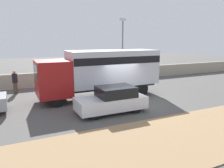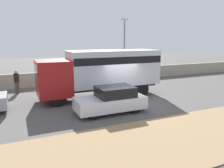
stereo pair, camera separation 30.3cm
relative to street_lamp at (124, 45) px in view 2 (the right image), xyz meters
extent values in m
plane|color=#514F4C|center=(-3.31, -7.26, -3.57)|extent=(80.00, 80.00, 0.00)
cube|color=#937551|center=(-3.31, -12.50, -3.55)|extent=(60.00, 4.53, 0.04)
cube|color=#A39984|center=(-3.31, 0.57, -2.94)|extent=(60.00, 0.35, 1.26)
cylinder|color=slate|center=(0.00, 0.00, -0.66)|extent=(0.14, 0.14, 5.83)
cube|color=beige|center=(0.00, 0.00, 2.40)|extent=(0.56, 0.28, 0.20)
cube|color=maroon|center=(-7.68, -4.96, -1.94)|extent=(2.11, 2.40, 2.31)
cube|color=black|center=(-8.71, -4.96, -1.47)|extent=(0.06, 2.04, 1.02)
cube|color=#2D2D33|center=(-3.40, -4.96, -2.80)|extent=(6.46, 1.32, 0.25)
cube|color=silver|center=(-3.40, -4.96, -1.45)|extent=(6.46, 2.41, 2.45)
cube|color=black|center=(-3.40, -4.96, -0.86)|extent=(6.43, 2.43, 0.49)
cylinder|color=black|center=(-7.68, -5.99, -3.04)|extent=(1.08, 0.28, 1.08)
cylinder|color=black|center=(-7.68, -3.93, -3.04)|extent=(1.08, 0.28, 1.08)
cylinder|color=black|center=(-1.62, -5.99, -3.04)|extent=(1.08, 0.28, 1.08)
cylinder|color=black|center=(-1.62, -3.93, -3.04)|extent=(1.08, 0.28, 1.08)
cylinder|color=black|center=(-2.91, -5.99, -3.04)|extent=(1.08, 0.28, 1.08)
cylinder|color=black|center=(-2.91, -3.93, -3.04)|extent=(1.08, 0.28, 1.08)
cube|color=silver|center=(-5.11, -8.29, -3.01)|extent=(3.97, 1.74, 0.69)
cube|color=black|center=(-4.79, -8.29, -2.37)|extent=(2.07, 1.60, 0.58)
cylinder|color=black|center=(-6.34, -9.04, -3.28)|extent=(0.58, 0.20, 0.58)
cylinder|color=black|center=(-6.34, -7.54, -3.28)|extent=(0.58, 0.20, 0.58)
cylinder|color=black|center=(-3.87, -9.04, -3.28)|extent=(0.58, 0.20, 0.58)
cylinder|color=black|center=(-3.87, -7.54, -3.28)|extent=(0.58, 0.20, 0.58)
cylinder|color=#473828|center=(-9.90, -1.20, -3.15)|extent=(0.30, 0.30, 0.85)
cylinder|color=black|center=(-9.90, -1.20, -2.36)|extent=(0.39, 0.39, 0.71)
sphere|color=tan|center=(-9.90, -1.20, -1.89)|extent=(0.23, 0.23, 0.23)
camera|label=1|loc=(-10.13, -19.16, 0.56)|focal=35.00mm
camera|label=2|loc=(-9.85, -19.28, 0.56)|focal=35.00mm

